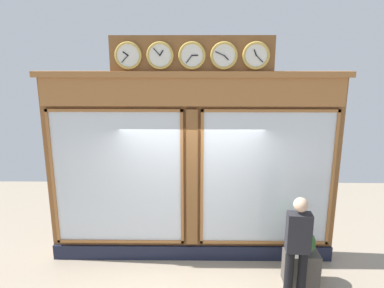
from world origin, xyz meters
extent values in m
cube|color=brown|center=(0.00, -0.15, 1.69)|extent=(5.20, 0.30, 3.38)
cube|color=#191E33|center=(0.00, 0.02, 0.14)|extent=(5.20, 0.08, 0.28)
cube|color=#A56936|center=(0.00, 0.04, 3.14)|extent=(5.10, 0.08, 0.48)
cube|color=#A56936|center=(0.00, 0.02, 3.43)|extent=(5.30, 0.20, 0.10)
cube|color=silver|center=(-1.32, 0.01, 1.60)|extent=(2.25, 0.02, 2.40)
cube|color=#A56936|center=(-1.32, 0.04, 2.82)|extent=(2.35, 0.04, 0.05)
cube|color=#A56936|center=(-1.32, 0.04, 0.37)|extent=(2.35, 0.04, 0.05)
cube|color=#A56936|center=(-2.47, 0.04, 1.60)|extent=(0.05, 0.04, 2.50)
cube|color=#A56936|center=(-0.18, 0.04, 1.60)|extent=(0.05, 0.04, 2.50)
cube|color=silver|center=(1.32, 0.01, 1.60)|extent=(2.25, 0.02, 2.40)
cube|color=#A56936|center=(1.32, 0.04, 2.82)|extent=(2.35, 0.04, 0.05)
cube|color=#A56936|center=(1.32, 0.04, 0.37)|extent=(2.35, 0.04, 0.05)
cube|color=#A56936|center=(2.47, 0.04, 1.60)|extent=(0.05, 0.04, 2.50)
cube|color=#A56936|center=(0.18, 0.04, 1.60)|extent=(0.05, 0.04, 2.50)
cube|color=brown|center=(0.00, 0.03, 1.60)|extent=(0.20, 0.10, 2.50)
cube|color=brown|center=(0.00, -0.02, 3.73)|extent=(2.71, 0.06, 0.64)
cylinder|color=white|center=(-1.04, 0.06, 3.73)|extent=(0.37, 0.02, 0.37)
torus|color=gold|center=(-1.04, 0.06, 3.73)|extent=(0.45, 0.05, 0.45)
cube|color=black|center=(-1.02, 0.07, 3.77)|extent=(0.05, 0.01, 0.10)
cube|color=black|center=(-1.09, 0.07, 3.67)|extent=(0.12, 0.01, 0.12)
sphere|color=black|center=(-1.04, 0.08, 3.73)|extent=(0.02, 0.02, 0.02)
cylinder|color=white|center=(-0.52, 0.06, 3.73)|extent=(0.37, 0.02, 0.37)
torus|color=gold|center=(-0.52, 0.06, 3.73)|extent=(0.45, 0.05, 0.45)
cube|color=black|center=(-0.55, 0.07, 3.69)|extent=(0.08, 0.01, 0.08)
cube|color=black|center=(-0.45, 0.07, 3.76)|extent=(0.15, 0.01, 0.07)
sphere|color=black|center=(-0.52, 0.08, 3.73)|extent=(0.02, 0.02, 0.02)
cylinder|color=white|center=(0.00, 0.06, 3.73)|extent=(0.37, 0.02, 0.37)
torus|color=gold|center=(0.00, 0.06, 3.73)|extent=(0.45, 0.05, 0.45)
cube|color=black|center=(-0.05, 0.07, 3.73)|extent=(0.10, 0.01, 0.02)
cube|color=black|center=(0.05, 0.07, 3.66)|extent=(0.11, 0.01, 0.13)
sphere|color=black|center=(0.00, 0.08, 3.73)|extent=(0.02, 0.02, 0.02)
cylinder|color=white|center=(0.52, 0.06, 3.73)|extent=(0.37, 0.02, 0.37)
torus|color=gold|center=(0.52, 0.06, 3.73)|extent=(0.44, 0.05, 0.44)
cube|color=black|center=(0.49, 0.07, 3.77)|extent=(0.07, 0.01, 0.09)
cube|color=black|center=(0.57, 0.07, 3.78)|extent=(0.11, 0.01, 0.12)
sphere|color=black|center=(0.52, 0.08, 3.73)|extent=(0.02, 0.02, 0.02)
cylinder|color=white|center=(1.04, 0.06, 3.73)|extent=(0.37, 0.02, 0.37)
torus|color=gold|center=(1.04, 0.06, 3.73)|extent=(0.44, 0.04, 0.44)
cube|color=black|center=(1.08, 0.07, 3.75)|extent=(0.09, 0.01, 0.07)
cube|color=black|center=(1.09, 0.07, 3.67)|extent=(0.12, 0.01, 0.12)
sphere|color=black|center=(1.04, 0.08, 3.73)|extent=(0.02, 0.02, 0.02)
cylinder|color=black|center=(-1.52, 1.07, 0.41)|extent=(0.14, 0.14, 0.82)
cylinder|color=black|center=(-1.72, 1.09, 0.41)|extent=(0.14, 0.14, 0.82)
cube|color=#232328|center=(-1.62, 1.08, 1.13)|extent=(0.37, 0.24, 0.62)
sphere|color=tan|center=(-1.62, 1.08, 1.58)|extent=(0.22, 0.22, 0.22)
cube|color=#4C4742|center=(-1.83, 0.69, 0.28)|extent=(0.56, 0.36, 0.56)
sphere|color=#285623|center=(-1.83, 0.69, 0.76)|extent=(0.41, 0.41, 0.41)
camera|label=1|loc=(-0.08, 5.92, 3.69)|focal=32.86mm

